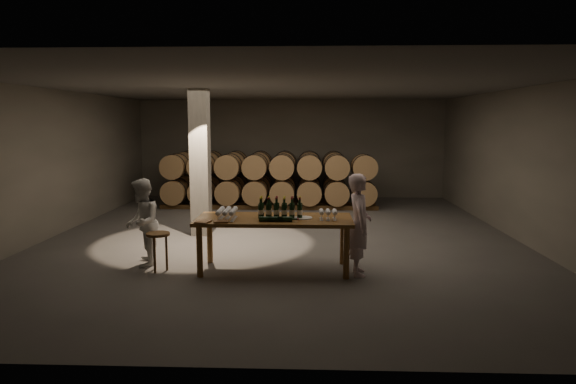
{
  "coord_description": "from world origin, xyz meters",
  "views": [
    {
      "loc": [
        0.56,
        -10.92,
        2.5
      ],
      "look_at": [
        0.16,
        -0.77,
        1.1
      ],
      "focal_mm": 32.0,
      "sensor_mm": 36.0,
      "label": 1
    }
  ],
  "objects_px": {
    "stool": "(158,240)",
    "bottle_cluster": "(280,210)",
    "person_woman": "(142,222)",
    "plate": "(303,218)",
    "notebook_near": "(221,221)",
    "tasting_table": "(274,224)",
    "person_man": "(359,225)"
  },
  "relations": [
    {
      "from": "stool",
      "to": "bottle_cluster",
      "type": "bearing_deg",
      "value": 4.35
    },
    {
      "from": "person_woman",
      "to": "plate",
      "type": "bearing_deg",
      "value": 73.9
    },
    {
      "from": "notebook_near",
      "to": "plate",
      "type": "bearing_deg",
      "value": 8.25
    },
    {
      "from": "notebook_near",
      "to": "tasting_table",
      "type": "bearing_deg",
      "value": 17.77
    },
    {
      "from": "plate",
      "to": "person_woman",
      "type": "xyz_separation_m",
      "value": [
        -2.8,
        0.22,
        -0.14
      ]
    },
    {
      "from": "tasting_table",
      "to": "person_man",
      "type": "xyz_separation_m",
      "value": [
        1.4,
        -0.19,
        0.04
      ]
    },
    {
      "from": "plate",
      "to": "stool",
      "type": "bearing_deg",
      "value": -177.37
    },
    {
      "from": "bottle_cluster",
      "to": "plate",
      "type": "relative_size",
      "value": 2.37
    },
    {
      "from": "notebook_near",
      "to": "person_man",
      "type": "bearing_deg",
      "value": -2.92
    },
    {
      "from": "plate",
      "to": "person_man",
      "type": "distance_m",
      "value": 0.94
    },
    {
      "from": "tasting_table",
      "to": "notebook_near",
      "type": "relative_size",
      "value": 11.44
    },
    {
      "from": "tasting_table",
      "to": "person_man",
      "type": "relative_size",
      "value": 1.56
    },
    {
      "from": "notebook_near",
      "to": "person_man",
      "type": "relative_size",
      "value": 0.14
    },
    {
      "from": "person_woman",
      "to": "notebook_near",
      "type": "bearing_deg",
      "value": 55.84
    },
    {
      "from": "bottle_cluster",
      "to": "person_woman",
      "type": "bearing_deg",
      "value": 175.89
    },
    {
      "from": "tasting_table",
      "to": "stool",
      "type": "bearing_deg",
      "value": -176.34
    },
    {
      "from": "tasting_table",
      "to": "plate",
      "type": "distance_m",
      "value": 0.49
    },
    {
      "from": "person_man",
      "to": "person_woman",
      "type": "bearing_deg",
      "value": 82.55
    },
    {
      "from": "tasting_table",
      "to": "plate",
      "type": "bearing_deg",
      "value": -1.54
    },
    {
      "from": "person_woman",
      "to": "tasting_table",
      "type": "bearing_deg",
      "value": 73.3
    },
    {
      "from": "stool",
      "to": "tasting_table",
      "type": "bearing_deg",
      "value": 3.66
    },
    {
      "from": "notebook_near",
      "to": "person_woman",
      "type": "relative_size",
      "value": 0.15
    },
    {
      "from": "plate",
      "to": "stool",
      "type": "distance_m",
      "value": 2.46
    },
    {
      "from": "tasting_table",
      "to": "notebook_near",
      "type": "distance_m",
      "value": 0.93
    },
    {
      "from": "tasting_table",
      "to": "bottle_cluster",
      "type": "height_order",
      "value": "bottle_cluster"
    },
    {
      "from": "tasting_table",
      "to": "bottle_cluster",
      "type": "xyz_separation_m",
      "value": [
        0.1,
        0.03,
        0.23
      ]
    },
    {
      "from": "stool",
      "to": "person_woman",
      "type": "xyz_separation_m",
      "value": [
        -0.37,
        0.33,
        0.23
      ]
    },
    {
      "from": "bottle_cluster",
      "to": "plate",
      "type": "distance_m",
      "value": 0.4
    },
    {
      "from": "plate",
      "to": "notebook_near",
      "type": "xyz_separation_m",
      "value": [
        -1.31,
        -0.4,
        0.01
      ]
    },
    {
      "from": "plate",
      "to": "notebook_near",
      "type": "distance_m",
      "value": 1.37
    },
    {
      "from": "bottle_cluster",
      "to": "notebook_near",
      "type": "height_order",
      "value": "bottle_cluster"
    },
    {
      "from": "plate",
      "to": "bottle_cluster",
      "type": "bearing_deg",
      "value": 173.32
    }
  ]
}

